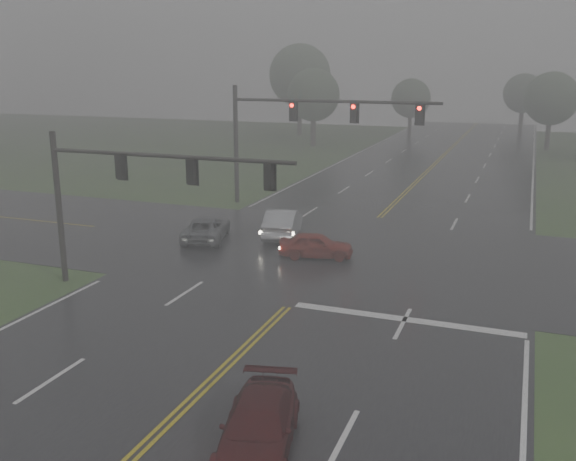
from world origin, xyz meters
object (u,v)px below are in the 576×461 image
at_px(sedan_silver, 283,236).
at_px(car_grey, 207,240).
at_px(signal_gantry_far, 295,123).
at_px(signal_gantry_near, 123,183).
at_px(sedan_red, 316,258).
at_px(sedan_maroon, 259,450).

height_order(sedan_silver, car_grey, sedan_silver).
bearing_deg(sedan_silver, signal_gantry_far, -87.24).
bearing_deg(signal_gantry_near, signal_gantry_far, 87.05).
relative_size(sedan_red, car_grey, 0.80).
bearing_deg(signal_gantry_near, sedan_silver, 73.96).
relative_size(sedan_red, signal_gantry_far, 0.26).
relative_size(sedan_maroon, car_grey, 0.95).
xyz_separation_m(sedan_silver, car_grey, (-3.58, -2.13, 0.00)).
bearing_deg(signal_gantry_near, sedan_maroon, -42.24).
relative_size(sedan_maroon, sedan_silver, 0.91).
height_order(sedan_maroon, signal_gantry_far, signal_gantry_far).
distance_m(sedan_maroon, sedan_silver, 20.13).
relative_size(sedan_red, signal_gantry_near, 0.33).
bearing_deg(sedan_red, signal_gantry_near, 127.06).
bearing_deg(car_grey, sedan_red, 154.49).
height_order(sedan_maroon, sedan_red, sedan_maroon).
distance_m(sedan_maroon, signal_gantry_far, 28.33).
bearing_deg(sedan_maroon, signal_gantry_far, 94.75).
xyz_separation_m(sedan_maroon, signal_gantry_near, (-9.63, 8.74, 4.53)).
bearing_deg(sedan_silver, sedan_maroon, 96.78).
bearing_deg(signal_gantry_far, sedan_maroon, -71.72).
relative_size(sedan_silver, signal_gantry_near, 0.43).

